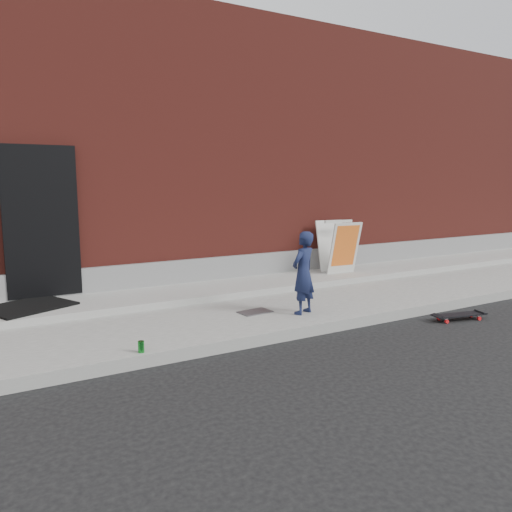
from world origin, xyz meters
TOP-DOWN VIEW (x-y plane):
  - ground at (0.00, 0.00)m, footprint 80.00×80.00m
  - sidewalk at (0.00, 1.50)m, footprint 20.00×3.00m
  - apron at (0.00, 2.40)m, footprint 20.00×1.20m
  - building at (-0.00, 6.99)m, footprint 20.00×8.10m
  - child at (0.46, 0.55)m, footprint 0.50×0.42m
  - skateboard at (2.54, -0.44)m, footprint 0.83×0.38m
  - pizza_sign at (2.61, 2.41)m, footprint 0.67×0.77m
  - soda_can at (-2.00, 0.10)m, footprint 0.08×0.08m
  - doormat at (-2.90, 2.43)m, footprint 1.33×1.23m
  - utility_plate at (-0.09, 0.94)m, footprint 0.48×0.33m

SIDE VIEW (x-z plane):
  - ground at x=0.00m, z-range 0.00..0.00m
  - skateboard at x=2.54m, z-range 0.03..0.12m
  - sidewalk at x=0.00m, z-range 0.00..0.15m
  - utility_plate at x=-0.09m, z-range 0.15..0.16m
  - apron at x=0.00m, z-range 0.15..0.25m
  - soda_can at x=-2.00m, z-range 0.15..0.28m
  - doormat at x=-2.90m, z-range 0.25..0.28m
  - child at x=0.46m, z-range 0.15..1.32m
  - pizza_sign at x=2.61m, z-range 0.25..1.26m
  - building at x=0.00m, z-range 0.00..5.00m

